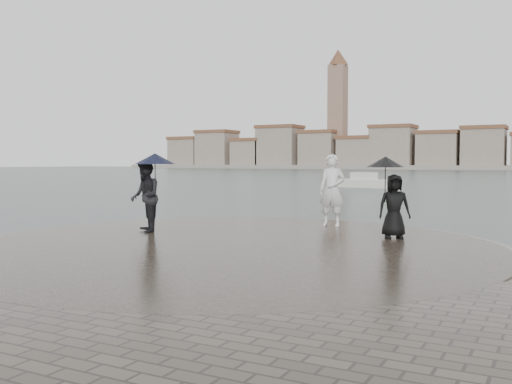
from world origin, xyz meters
The scene contains 7 objects.
ground centered at (0.00, 0.00, 0.00)m, with size 400.00×400.00×0.00m, color #2B3835.
kerb_ring centered at (0.00, 3.50, 0.16)m, with size 12.50×12.50×0.32m, color gray.
quay_tip centered at (0.00, 3.50, 0.18)m, with size 11.90×11.90×0.36m, color #2D261E.
statue centered at (0.83, 7.81, 1.38)m, with size 0.74×0.49×2.04m, color silver.
visitor_left centered at (-2.91, 4.29, 1.50)m, with size 1.36×1.20×2.04m.
visitor_right centered at (2.96, 6.14, 1.42)m, with size 1.15×0.95×1.95m.
far_skyline centered at (-6.29, 160.71, 5.61)m, with size 260.00×20.00×37.00m.
Camera 1 is at (6.48, -7.35, 2.18)m, focal length 40.00 mm.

